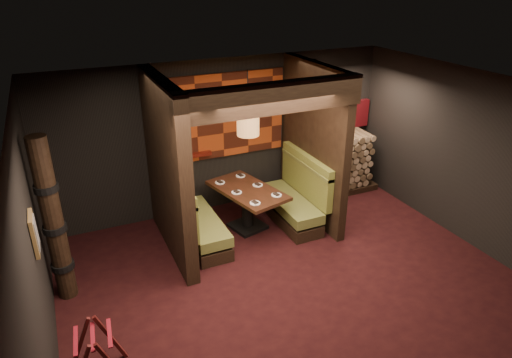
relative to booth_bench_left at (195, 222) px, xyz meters
The scene contains 23 objects.
floor 1.95m from the booth_bench_left, 59.77° to the right, with size 6.50×5.50×0.02m, color black.
ceiling 3.11m from the booth_bench_left, 59.77° to the right, with size 6.50×5.50×0.02m, color black.
wall_back 1.79m from the booth_bench_left, 49.10° to the left, with size 6.50×0.02×2.85m, color black.
wall_front 4.63m from the booth_bench_left, 77.70° to the right, with size 6.50×0.02×2.85m, color black.
wall_left 3.01m from the booth_bench_left, 144.33° to the right, with size 0.02×5.50×2.85m, color black.
wall_right 4.65m from the booth_bench_left, 21.35° to the right, with size 0.02×5.50×2.85m, color black.
partition_left 1.10m from the booth_bench_left, behind, with size 0.20×2.20×2.85m, color black.
partition_right 2.48m from the booth_bench_left, ahead, with size 0.15×2.10×2.85m, color black.
header_beam 2.60m from the booth_bench_left, 45.41° to the right, with size 2.85×0.18×0.44m, color black.
tapa_back_panel 2.00m from the booth_bench_left, 48.54° to the left, with size 2.40×0.06×1.55m, color #9B3813.
tapa_side_panel 1.48m from the booth_bench_left, 146.90° to the left, with size 0.04×1.85×1.45m, color #9B3813.
lacquer_shelf 1.32m from the booth_bench_left, 70.12° to the left, with size 0.60×0.12×0.07m, color #51110A.
booth_bench_left is the anchor object (origin of this frame).
booth_bench_right 1.89m from the booth_bench_left, ahead, with size 0.68×1.60×1.14m.
dining_table 1.01m from the booth_bench_left, ahead, with size 1.13×1.62×0.77m.
place_settings 1.07m from the booth_bench_left, ahead, with size 0.87×1.27×0.03m.
pendant_lamp 1.89m from the booth_bench_left, ahead, with size 0.37×0.37×1.07m.
framed_picture 3.00m from the booth_bench_left, 145.49° to the right, with size 0.05×0.36×0.46m.
luggage_rack 2.94m from the booth_bench_left, 129.57° to the right, with size 0.72×0.53×0.75m.
totem_column 2.30m from the booth_bench_left, 165.25° to the right, with size 0.31×0.31×2.40m.
firewood_stack 3.33m from the booth_bench_left, 12.17° to the left, with size 1.73×0.70×1.22m.
mosaic_header 3.58m from the booth_bench_left, 17.60° to the left, with size 1.83×0.10×0.56m, color maroon.
bay_front_post 2.58m from the booth_bench_left, ahead, with size 0.08×0.08×2.85m, color black.
Camera 1 is at (-2.79, -4.79, 4.25)m, focal length 32.00 mm.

